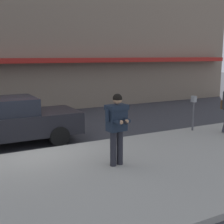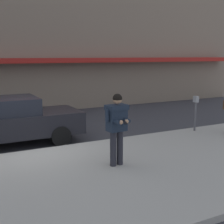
{
  "view_description": "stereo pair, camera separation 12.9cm",
  "coord_description": "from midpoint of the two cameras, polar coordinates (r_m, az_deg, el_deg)",
  "views": [
    {
      "loc": [
        -2.02,
        -8.98,
        2.85
      ],
      "look_at": [
        1.54,
        -2.42,
        1.49
      ],
      "focal_mm": 50.0,
      "sensor_mm": 36.0,
      "label": 1
    },
    {
      "loc": [
        -1.91,
        -9.04,
        2.85
      ],
      "look_at": [
        1.54,
        -2.42,
        1.49
      ],
      "focal_mm": 50.0,
      "sensor_mm": 36.0,
      "label": 2
    }
  ],
  "objects": [
    {
      "name": "parked_sedan_mid",
      "position": [
        10.44,
        -19.03,
        -1.63
      ],
      "size": [
        4.5,
        1.93,
        1.54
      ],
      "color": "black",
      "rests_on": "ground"
    },
    {
      "name": "curb_paint_line",
      "position": [
        9.95,
        -9.99,
        -6.47
      ],
      "size": [
        28.0,
        0.12,
        0.01
      ],
      "primitive_type": "cube",
      "color": "silver",
      "rests_on": "ground"
    },
    {
      "name": "sidewalk",
      "position": [
        7.38,
        -2.63,
        -11.82
      ],
      "size": [
        32.0,
        5.3,
        0.14
      ],
      "primitive_type": "cube",
      "color": "#99968E",
      "rests_on": "ground"
    },
    {
      "name": "ground_plane",
      "position": [
        9.65,
        -15.56,
        -7.24
      ],
      "size": [
        80.0,
        80.0,
        0.0
      ],
      "primitive_type": "plane",
      "color": "#333338"
    },
    {
      "name": "man_texting_on_phone",
      "position": [
        7.62,
        0.42,
        -1.8
      ],
      "size": [
        0.65,
        0.61,
        1.81
      ],
      "color": "#23232B",
      "rests_on": "sidewalk"
    },
    {
      "name": "parking_meter",
      "position": [
        11.66,
        14.35,
        0.71
      ],
      "size": [
        0.12,
        0.18,
        1.27
      ],
      "color": "#4C4C51",
      "rests_on": "sidewalk"
    }
  ]
}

